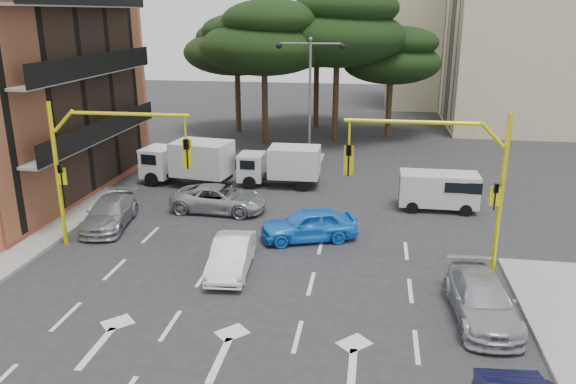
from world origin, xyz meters
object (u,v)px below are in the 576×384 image
signal_mast_left (97,156)px  car_silver_cross_a (219,199)px  box_truck_a (187,163)px  box_truck_b (280,166)px  street_lamp_center (310,80)px  van_white (438,191)px  signal_mast_right (452,170)px  car_silver_parked (482,300)px  car_blue_compact (309,224)px  car_white_hatch (231,256)px  car_silver_wagon (110,213)px

signal_mast_left → car_silver_cross_a: 6.90m
box_truck_a → box_truck_b: box_truck_a is taller
street_lamp_center → van_white: (7.23, -7.05, -4.49)m
signal_mast_right → van_white: (0.42, 6.95, -2.94)m
car_silver_parked → car_blue_compact: bearing=134.1°
box_truck_b → car_silver_cross_a: bearing=153.8°
van_white → box_truck_a: box_truck_a is taller
car_silver_parked → car_silver_cross_a: bearing=138.3°
car_white_hatch → van_white: van_white is taller
car_white_hatch → box_truck_b: box_truck_b is taller
car_white_hatch → car_blue_compact: 4.30m
signal_mast_right → box_truck_a: bearing=145.3°
signal_mast_left → car_white_hatch: size_ratio=1.56×
street_lamp_center → car_blue_compact: bearing=-83.2°
car_white_hatch → box_truck_b: (-0.06, 11.06, 0.49)m
car_silver_wagon → car_silver_parked: (15.30, -5.80, 0.02)m
signal_mast_left → street_lamp_center: size_ratio=0.77×
signal_mast_left → box_truck_a: signal_mast_left is taller
street_lamp_center → car_silver_wagon: street_lamp_center is taller
box_truck_a → van_white: bearing=-90.6°
box_truck_b → van_white: bearing=-108.5°
street_lamp_center → van_white: bearing=-44.3°
signal_mast_right → car_silver_parked: signal_mast_right is taller
signal_mast_left → car_white_hatch: (5.73, -1.42, -3.25)m
car_silver_wagon → car_silver_cross_a: car_silver_cross_a is taller
box_truck_b → car_white_hatch: bearing=179.6°
signal_mast_left → car_silver_cross_a: (3.47, 5.01, -3.24)m
signal_mast_left → van_white: (14.03, 6.95, -2.94)m
car_silver_cross_a → box_truck_a: size_ratio=0.90×
car_blue_compact → car_silver_cross_a: bearing=-140.9°
car_white_hatch → signal_mast_right: bearing=5.9°
signal_mast_right → signal_mast_left: bearing=180.0°
car_blue_compact → box_truck_a: bearing=-151.6°
signal_mast_right → signal_mast_left: 13.61m
signal_mast_right → car_silver_cross_a: size_ratio=1.30×
signal_mast_right → car_silver_cross_a: (-10.14, 5.01, -3.24)m
car_white_hatch → car_silver_cross_a: 6.82m
signal_mast_left → car_silver_wagon: bearing=111.5°
car_silver_parked → van_white: 10.48m
signal_mast_right → van_white: 7.56m
signal_mast_left → car_blue_compact: signal_mast_left is taller
car_white_hatch → car_silver_parked: (8.67, -2.09, 0.02)m
street_lamp_center → car_silver_wagon: (-7.70, -11.72, -4.79)m
car_blue_compact → box_truck_a: box_truck_a is taller
signal_mast_right → car_silver_parked: (0.80, -3.51, -3.23)m
box_truck_b → car_silver_wagon: bearing=137.5°
car_blue_compact → van_white: 7.58m
street_lamp_center → van_white: street_lamp_center is taller
car_white_hatch → car_blue_compact: car_blue_compact is taller
signal_mast_left → street_lamp_center: 15.65m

